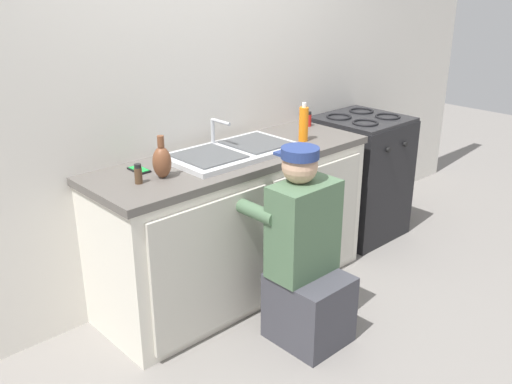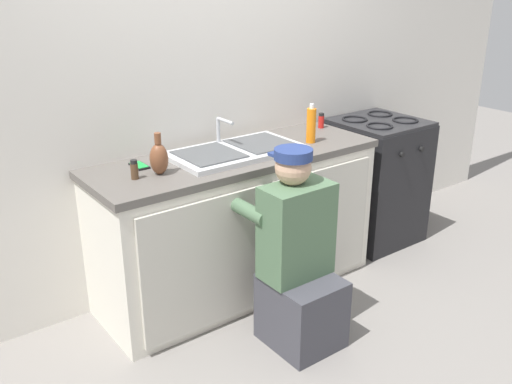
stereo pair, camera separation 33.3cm
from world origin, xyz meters
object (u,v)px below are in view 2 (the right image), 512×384
cell_phone (139,166)px  spice_bottle_red (321,121)px  plumber_person (298,266)px  soap_bottle_orange (311,125)px  vase_decorative (159,158)px  sink_double_basin (236,151)px  spice_bottle_pepper (134,170)px  stove_range (375,180)px

cell_phone → spice_bottle_red: spice_bottle_red is taller
plumber_person → soap_bottle_orange: (0.58, 0.56, 0.57)m
plumber_person → soap_bottle_orange: bearing=44.4°
cell_phone → plumber_person: bearing=-56.5°
plumber_person → spice_bottle_red: size_ratio=10.52×
plumber_person → vase_decorative: (-0.48, 0.60, 0.55)m
sink_double_basin → spice_bottle_pepper: size_ratio=7.62×
vase_decorative → sink_double_basin: bearing=5.3°
stove_range → spice_bottle_pepper: spice_bottle_pepper is taller
sink_double_basin → soap_bottle_orange: 0.54m
stove_range → spice_bottle_red: 0.69m
cell_phone → spice_bottle_pepper: size_ratio=1.33×
plumber_person → cell_phone: bearing=123.5°
plumber_person → soap_bottle_orange: soap_bottle_orange is taller
soap_bottle_orange → spice_bottle_pepper: (-1.20, 0.05, -0.06)m
soap_bottle_orange → spice_bottle_red: 0.38m
cell_phone → vase_decorative: vase_decorative is taller
sink_double_basin → spice_bottle_red: sink_double_basin is taller
sink_double_basin → spice_bottle_pepper: bearing=-176.6°
cell_phone → spice_bottle_pepper: (-0.11, -0.17, 0.04)m
stove_range → spice_bottle_red: size_ratio=8.99×
spice_bottle_pepper → soap_bottle_orange: bearing=-2.3°
sink_double_basin → plumber_person: 0.81m
soap_bottle_orange → spice_bottle_pepper: 1.20m
spice_bottle_pepper → vase_decorative: bearing=-4.0°
vase_decorative → soap_bottle_orange: bearing=-2.1°
spice_bottle_pepper → plumber_person: bearing=-44.4°
plumber_person → spice_bottle_pepper: (-0.62, 0.61, 0.51)m
soap_bottle_orange → plumber_person: bearing=-135.6°
plumber_person → spice_bottle_pepper: plumber_person is taller
stove_range → vase_decorative: 1.89m
vase_decorative → spice_bottle_pepper: 0.15m
cell_phone → vase_decorative: (0.03, -0.18, 0.08)m
sink_double_basin → soap_bottle_orange: (0.52, -0.09, 0.09)m
vase_decorative → spice_bottle_pepper: (-0.14, 0.01, -0.04)m
soap_bottle_orange → spice_bottle_red: (0.30, 0.22, -0.06)m
plumber_person → cell_phone: (-0.52, 0.78, 0.46)m
cell_phone → spice_bottle_red: 1.39m
sink_double_basin → cell_phone: sink_double_basin is taller
sink_double_basin → plumber_person: bearing=-94.8°
spice_bottle_red → soap_bottle_orange: bearing=-143.1°
stove_range → spice_bottle_pepper: size_ratio=8.99×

